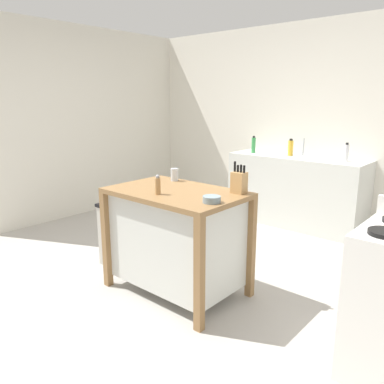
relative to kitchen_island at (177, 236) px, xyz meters
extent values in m
plane|color=#ADA8A0|center=(-0.19, 0.13, -0.50)|extent=(6.14, 6.14, 0.00)
cube|color=silver|center=(-0.19, 2.71, 0.80)|extent=(4.98, 0.10, 2.60)
cube|color=silver|center=(-2.68, 1.12, 0.80)|extent=(0.10, 3.17, 2.60)
cube|color=olive|center=(0.00, 0.00, 0.37)|extent=(1.12, 0.73, 0.04)
cube|color=silver|center=(0.00, 0.00, -0.02)|extent=(1.02, 0.63, 0.76)
cube|color=olive|center=(-0.53, -0.33, -0.07)|extent=(0.06, 0.06, 0.86)
cube|color=olive|center=(0.53, -0.33, -0.07)|extent=(0.06, 0.06, 0.86)
cube|color=olive|center=(-0.53, 0.33, -0.07)|extent=(0.06, 0.06, 0.86)
cube|color=olive|center=(0.53, 0.33, -0.07)|extent=(0.06, 0.06, 0.86)
cube|color=tan|center=(0.44, 0.26, 0.48)|extent=(0.11, 0.09, 0.17)
cylinder|color=black|center=(0.40, 0.26, 0.61)|extent=(0.02, 0.02, 0.08)
cylinder|color=black|center=(0.43, 0.26, 0.59)|extent=(0.02, 0.02, 0.06)
cylinder|color=black|center=(0.45, 0.26, 0.60)|extent=(0.02, 0.02, 0.06)
cylinder|color=black|center=(0.48, 0.26, 0.59)|extent=(0.02, 0.02, 0.06)
cylinder|color=gray|center=(0.45, -0.10, 0.42)|extent=(0.13, 0.13, 0.05)
cylinder|color=#49555B|center=(0.45, -0.10, 0.44)|extent=(0.11, 0.11, 0.01)
cylinder|color=silver|center=(-0.27, 0.27, 0.45)|extent=(0.07, 0.07, 0.11)
cylinder|color=#AD7F4C|center=(-0.02, -0.19, 0.46)|extent=(0.04, 0.04, 0.13)
sphere|color=#99999E|center=(-0.02, -0.19, 0.54)|extent=(0.03, 0.03, 0.03)
cube|color=#B7B2A8|center=(-0.80, 0.02, -0.20)|extent=(0.34, 0.26, 0.60)
cube|color=black|center=(-0.80, 0.02, 0.11)|extent=(0.36, 0.28, 0.03)
cube|color=silver|center=(-0.07, 2.36, -0.05)|extent=(1.74, 0.60, 0.91)
cube|color=silver|center=(-0.07, 2.34, 0.39)|extent=(0.44, 0.36, 0.03)
cylinder|color=#B7BCC1|center=(-0.07, 2.50, 0.52)|extent=(0.02, 0.02, 0.22)
cylinder|color=green|center=(-0.68, 2.27, 0.51)|extent=(0.05, 0.05, 0.21)
cylinder|color=black|center=(-0.68, 2.27, 0.62)|extent=(0.03, 0.03, 0.02)
cylinder|color=yellow|center=(-0.18, 2.35, 0.50)|extent=(0.07, 0.07, 0.19)
cylinder|color=black|center=(-0.18, 2.35, 0.61)|extent=(0.04, 0.04, 0.02)
cylinder|color=white|center=(0.54, 2.35, 0.51)|extent=(0.05, 0.05, 0.20)
cylinder|color=black|center=(0.54, 2.35, 0.62)|extent=(0.03, 0.03, 0.02)
camera|label=1|loc=(2.11, -2.23, 1.13)|focal=35.94mm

